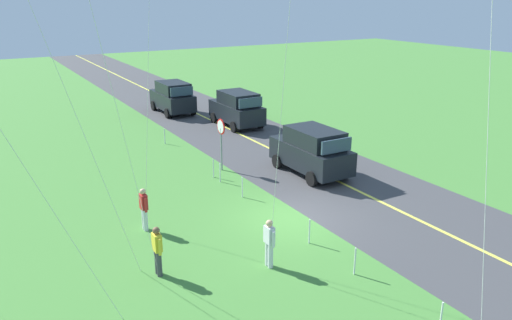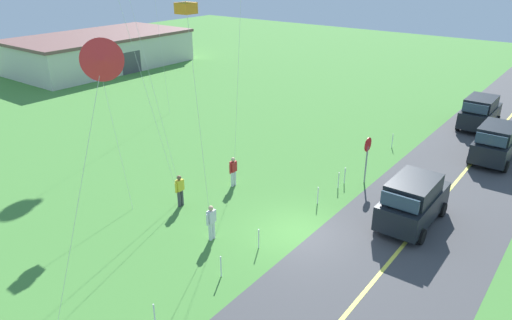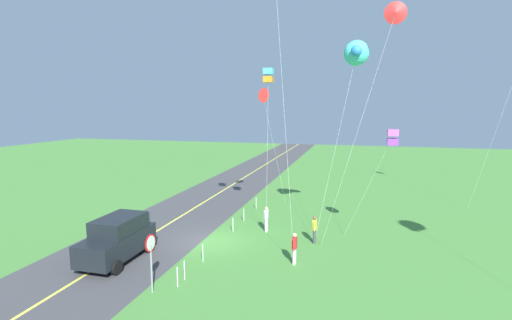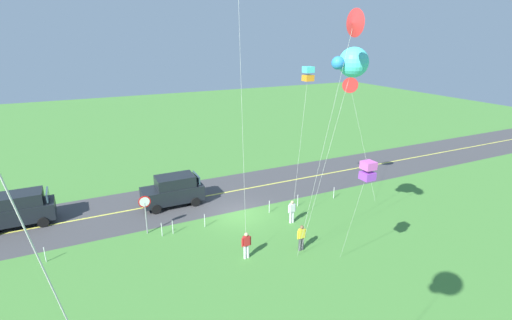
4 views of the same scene
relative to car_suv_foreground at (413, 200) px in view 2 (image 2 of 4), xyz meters
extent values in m
cube|color=#478438|center=(-3.73, 3.56, -1.20)|extent=(120.00, 120.00, 0.10)
cube|color=#424244|center=(-3.73, -0.44, -1.15)|extent=(120.00, 7.00, 0.00)
cube|color=#E5E04C|center=(-3.73, -0.44, -1.15)|extent=(120.00, 0.16, 0.00)
cube|color=black|center=(0.08, 0.00, -0.26)|extent=(4.40, 1.90, 1.10)
cube|color=black|center=(-0.17, 0.00, 0.69)|extent=(2.73, 1.75, 0.80)
cube|color=#334756|center=(0.91, 0.00, 0.69)|extent=(0.10, 1.62, 0.64)
cube|color=#334756|center=(-1.79, 0.00, 0.69)|extent=(0.10, 1.62, 0.60)
cylinder|color=black|center=(1.51, 0.95, -0.81)|extent=(0.68, 0.22, 0.68)
cylinder|color=black|center=(1.51, -0.95, -0.81)|extent=(0.68, 0.22, 0.68)
cylinder|color=black|center=(-1.35, 0.95, -0.81)|extent=(0.68, 0.22, 0.68)
cylinder|color=black|center=(-1.35, -0.95, -0.81)|extent=(0.68, 0.22, 0.68)
cube|color=black|center=(15.61, 0.92, -0.26)|extent=(4.40, 1.90, 1.10)
cube|color=black|center=(15.36, 0.92, 0.69)|extent=(2.73, 1.75, 0.80)
cube|color=#334756|center=(16.44, 0.92, 0.69)|extent=(0.10, 1.62, 0.64)
cube|color=#334756|center=(13.74, 0.92, 0.69)|extent=(0.10, 1.62, 0.60)
cylinder|color=black|center=(17.04, 1.87, -0.81)|extent=(0.68, 0.22, 0.68)
cylinder|color=black|center=(17.04, -0.03, -0.81)|extent=(0.68, 0.22, 0.68)
cylinder|color=black|center=(14.18, 1.87, -0.81)|extent=(0.68, 0.22, 0.68)
cylinder|color=black|center=(14.18, -0.03, -0.81)|extent=(0.68, 0.22, 0.68)
cube|color=black|center=(10.00, -1.30, -0.26)|extent=(4.40, 1.90, 1.10)
cube|color=black|center=(9.75, -1.30, 0.69)|extent=(2.73, 1.75, 0.80)
cube|color=#334756|center=(10.83, -1.30, 0.69)|extent=(0.10, 1.62, 0.64)
cube|color=#334756|center=(8.13, -1.30, 0.69)|extent=(0.10, 1.62, 0.60)
cylinder|color=black|center=(11.43, -0.35, -0.81)|extent=(0.68, 0.22, 0.68)
cylinder|color=black|center=(8.57, -0.35, -0.81)|extent=(0.68, 0.22, 0.68)
cylinder|color=black|center=(8.57, -2.25, -0.81)|extent=(0.68, 0.22, 0.68)
cylinder|color=gray|center=(2.60, 3.46, -0.10)|extent=(0.08, 0.08, 2.10)
cylinder|color=red|center=(2.60, 3.46, 1.02)|extent=(0.76, 0.04, 0.76)
cylinder|color=white|center=(2.60, 3.48, 1.02)|extent=(0.62, 0.01, 0.62)
cylinder|color=silver|center=(-6.46, 6.27, -0.74)|extent=(0.16, 0.16, 0.82)
cylinder|color=silver|center=(-6.28, 6.27, -0.74)|extent=(0.16, 0.16, 0.82)
cube|color=silver|center=(-6.37, 6.27, -0.05)|extent=(0.36, 0.22, 0.56)
cylinder|color=silver|center=(-6.61, 6.27, -0.10)|extent=(0.10, 0.10, 0.52)
cylinder|color=silver|center=(-6.13, 6.27, -0.10)|extent=(0.10, 0.10, 0.52)
sphere|color=#D8AD84|center=(-6.37, 6.27, 0.34)|extent=(0.22, 0.22, 0.22)
cylinder|color=silver|center=(-1.97, 8.80, -0.74)|extent=(0.16, 0.16, 0.82)
cylinder|color=silver|center=(-1.79, 8.80, -0.74)|extent=(0.16, 0.16, 0.82)
cube|color=red|center=(-1.88, 8.80, -0.05)|extent=(0.36, 0.22, 0.56)
cylinder|color=red|center=(-2.12, 8.80, -0.10)|extent=(0.10, 0.10, 0.52)
cylinder|color=red|center=(-1.64, 8.80, -0.10)|extent=(0.10, 0.10, 0.52)
sphere|color=#D8AD84|center=(-1.88, 8.80, 0.34)|extent=(0.22, 0.22, 0.22)
cylinder|color=#3F3F47|center=(-5.19, 9.44, -0.74)|extent=(0.16, 0.16, 0.82)
cylinder|color=#3F3F47|center=(-5.01, 9.44, -0.74)|extent=(0.16, 0.16, 0.82)
cube|color=yellow|center=(-5.10, 9.44, -0.05)|extent=(0.36, 0.22, 0.56)
cylinder|color=yellow|center=(-5.34, 9.44, -0.10)|extent=(0.10, 0.10, 0.52)
cylinder|color=yellow|center=(-4.86, 9.44, -0.10)|extent=(0.10, 0.10, 0.52)
sphere|color=brown|center=(-5.10, 9.44, 0.34)|extent=(0.22, 0.22, 0.22)
cylinder|color=silver|center=(-6.82, 6.20, 3.72)|extent=(0.92, 0.14, 9.76)
cube|color=orange|center=(-7.28, 6.14, 8.35)|extent=(0.56, 0.56, 0.36)
cylinder|color=silver|center=(-1.99, 8.16, 6.67)|extent=(0.24, 1.28, 15.65)
cylinder|color=silver|center=(-5.68, 10.42, 4.23)|extent=(1.18, 1.99, 10.77)
cylinder|color=silver|center=(-12.81, 5.39, 3.19)|extent=(2.12, 1.42, 8.68)
cone|color=red|center=(-11.76, 4.69, 7.53)|extent=(1.06, 0.83, 1.11)
cylinder|color=silver|center=(5.74, 22.41, 6.49)|extent=(1.94, 3.47, 15.29)
cylinder|color=silver|center=(-6.27, 12.26, 1.93)|extent=(0.92, 2.48, 6.17)
cube|color=#D859BF|center=(-5.82, 13.50, 5.26)|extent=(0.56, 0.56, 0.36)
cube|color=purple|center=(-5.82, 13.50, 4.76)|extent=(0.56, 0.56, 0.36)
cylinder|color=silver|center=(-4.59, 11.54, 5.06)|extent=(0.02, 3.39, 12.43)
cube|color=beige|center=(11.87, 38.77, 0.45)|extent=(18.00, 10.00, 3.20)
cube|color=brown|center=(11.87, 38.77, 2.20)|extent=(18.36, 10.20, 0.30)
cube|color=#4C4C51|center=(11.87, 33.82, -0.05)|extent=(2.40, 0.12, 2.20)
cylinder|color=silver|center=(-11.34, 4.26, -0.70)|extent=(0.05, 0.05, 0.90)
cylinder|color=silver|center=(-8.09, 4.26, -0.70)|extent=(0.05, 0.05, 0.90)
cylinder|color=silver|center=(-5.74, 4.26, -0.70)|extent=(0.05, 0.05, 0.90)
cylinder|color=silver|center=(-0.95, 4.26, -0.70)|extent=(0.05, 0.05, 0.90)
cylinder|color=silver|center=(1.85, 4.26, -0.70)|extent=(0.05, 0.05, 0.90)
cylinder|color=silver|center=(1.16, 4.26, -0.70)|extent=(0.05, 0.05, 0.90)
cylinder|color=silver|center=(8.29, 4.26, -0.70)|extent=(0.05, 0.05, 0.90)
camera|label=1|loc=(-18.31, 13.68, 7.02)|focal=35.40mm
camera|label=2|loc=(-18.85, -5.53, 9.91)|focal=32.97mm
camera|label=3|loc=(15.96, 11.63, 6.63)|focal=26.40mm
camera|label=4|loc=(5.74, 25.71, 10.81)|focal=26.53mm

